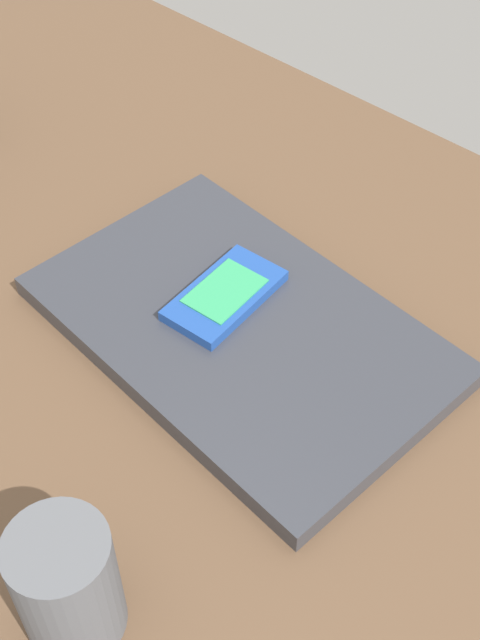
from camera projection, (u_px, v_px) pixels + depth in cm
name	position (u px, v px, depth cm)	size (l,w,h in cm)	color
desk_surface	(159.00, 348.00, 72.58)	(120.00, 80.00, 3.00)	brown
laptop_closed	(240.00, 329.00, 70.78)	(33.87, 21.40, 1.84)	#33353D
cell_phone_on_laptop	(225.00, 295.00, 71.45)	(6.47, 10.88, 1.11)	#1E479E
pen_cup	(67.00, 585.00, 51.37)	(6.36, 6.36, 9.53)	#595B60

